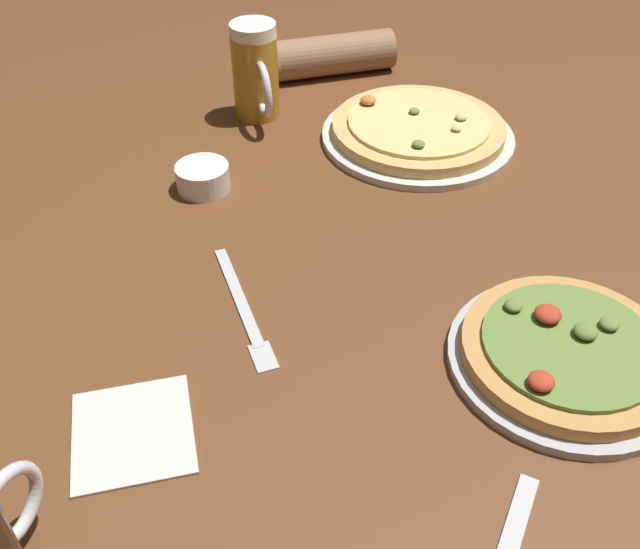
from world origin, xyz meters
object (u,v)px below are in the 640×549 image
object	(u,v)px
pizza_plate_near	(567,354)
napkin_folded	(133,431)
fork_left	(243,307)
diner_arm	(312,57)
beer_mug_pale	(256,73)
pizza_plate_far	(418,131)
ramekin_sauce	(203,177)

from	to	relation	value
pizza_plate_near	napkin_folded	size ratio (longest dim) A/B	2.05
fork_left	diner_arm	bearing A→B (deg)	62.95
beer_mug_pale	pizza_plate_far	bearing A→B (deg)	-37.66
pizza_plate_near	beer_mug_pale	size ratio (longest dim) A/B	1.64
pizza_plate_near	pizza_plate_far	bearing A→B (deg)	82.61
beer_mug_pale	napkin_folded	distance (m)	0.68
ramekin_sauce	napkin_folded	size ratio (longest dim) A/B	0.62
beer_mug_pale	fork_left	distance (m)	0.50
beer_mug_pale	diner_arm	distance (m)	0.19
fork_left	pizza_plate_near	bearing A→B (deg)	-34.03
ramekin_sauce	fork_left	bearing A→B (deg)	-93.38
ramekin_sauce	napkin_folded	xyz separation A→B (m)	(-0.17, -0.42, -0.02)
napkin_folded	diner_arm	bearing A→B (deg)	57.91
pizza_plate_far	diner_arm	world-z (taller)	diner_arm
beer_mug_pale	pizza_plate_near	bearing A→B (deg)	-77.10
beer_mug_pale	diner_arm	xyz separation A→B (m)	(0.14, 0.11, -0.04)
beer_mug_pale	ramekin_sauce	distance (m)	0.24
pizza_plate_far	fork_left	xyz separation A→B (m)	(-0.38, -0.29, -0.01)
beer_mug_pale	ramekin_sauce	bearing A→B (deg)	-126.62
beer_mug_pale	diner_arm	size ratio (longest dim) A/B	0.54
napkin_folded	fork_left	size ratio (longest dim) A/B	0.56
ramekin_sauce	diner_arm	distance (m)	0.41
beer_mug_pale	ramekin_sauce	xyz separation A→B (m)	(-0.14, -0.19, -0.06)
pizza_plate_near	beer_mug_pale	bearing A→B (deg)	102.90
pizza_plate_near	napkin_folded	distance (m)	0.47
pizza_plate_near	ramekin_sauce	world-z (taller)	pizza_plate_near
napkin_folded	beer_mug_pale	bearing A→B (deg)	62.67
beer_mug_pale	fork_left	world-z (taller)	beer_mug_pale
pizza_plate_near	fork_left	bearing A→B (deg)	145.97
pizza_plate_near	beer_mug_pale	world-z (taller)	beer_mug_pale
pizza_plate_near	fork_left	world-z (taller)	pizza_plate_near
pizza_plate_far	diner_arm	bearing A→B (deg)	105.91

